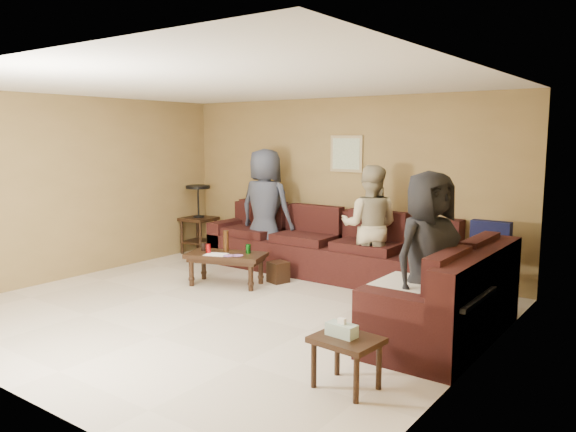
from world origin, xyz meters
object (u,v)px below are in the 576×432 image
object	(u,v)px
person_middle	(370,226)
person_right	(428,258)
end_table_left	(199,218)
waste_bin	(278,272)
side_table_right	(346,343)
person_left	(265,208)
sectional_sofa	(356,267)
coffee_table	(226,258)

from	to	relation	value
person_middle	person_right	xyz separation A→B (m)	(1.41, -1.51, 0.03)
end_table_left	waste_bin	bearing A→B (deg)	-18.26
end_table_left	person_right	size ratio (longest dim) A/B	0.70
waste_bin	person_right	distance (m)	2.73
side_table_right	waste_bin	size ratio (longest dim) A/B	1.99
side_table_right	person_left	world-z (taller)	person_left
waste_bin	person_middle	xyz separation A→B (m)	(1.06, 0.57, 0.65)
person_right	person_left	bearing A→B (deg)	84.82
waste_bin	person_left	world-z (taller)	person_left
end_table_left	person_right	distance (m)	4.99
sectional_sofa	coffee_table	bearing A→B (deg)	-155.81
coffee_table	person_middle	bearing A→B (deg)	34.94
waste_bin	person_right	size ratio (longest dim) A/B	0.17
end_table_left	person_left	xyz separation A→B (m)	(1.50, -0.10, 0.29)
sectional_sofa	side_table_right	xyz separation A→B (m)	(1.28, -2.43, 0.04)
sectional_sofa	person_left	distance (m)	1.93
sectional_sofa	end_table_left	bearing A→B (deg)	170.63
person_left	person_right	xyz separation A→B (m)	(3.19, -1.58, -0.06)
sectional_sofa	coffee_table	size ratio (longest dim) A/B	4.13
end_table_left	side_table_right	bearing A→B (deg)	-33.08
coffee_table	person_middle	size ratio (longest dim) A/B	0.71
person_left	person_right	size ratio (longest dim) A/B	1.08
person_middle	waste_bin	bearing A→B (deg)	8.33
coffee_table	end_table_left	bearing A→B (deg)	144.49
waste_bin	sectional_sofa	bearing A→B (deg)	9.93
side_table_right	person_left	distance (m)	4.24
sectional_sofa	end_table_left	xyz separation A→B (m)	(-3.29, 0.54, 0.27)
person_middle	person_right	bearing A→B (deg)	113.23
sectional_sofa	waste_bin	distance (m)	1.11
waste_bin	person_middle	world-z (taller)	person_middle
coffee_table	side_table_right	bearing A→B (deg)	-31.51
end_table_left	person_middle	distance (m)	3.29
waste_bin	person_right	xyz separation A→B (m)	(2.47, -0.95, 0.68)
person_right	waste_bin	bearing A→B (deg)	90.24
end_table_left	person_left	size ratio (longest dim) A/B	0.65
coffee_table	person_right	size ratio (longest dim) A/B	0.69
person_middle	person_right	size ratio (longest dim) A/B	0.97
side_table_right	person_middle	bearing A→B (deg)	114.61
person_left	person_middle	xyz separation A→B (m)	(1.78, -0.07, -0.09)
side_table_right	person_middle	distance (m)	3.12
person_left	person_right	world-z (taller)	person_left
sectional_sofa	side_table_right	size ratio (longest dim) A/B	8.33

